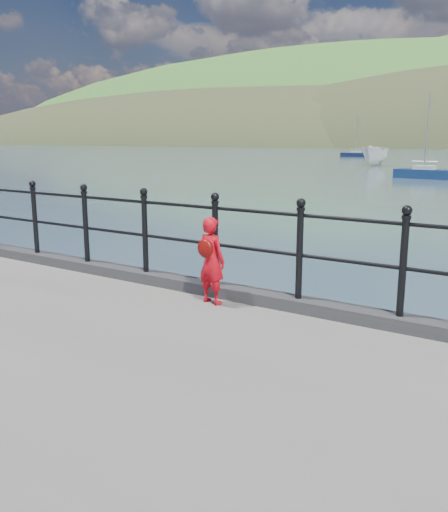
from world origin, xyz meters
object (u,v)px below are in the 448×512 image
Objects in this scene: railing at (178,229)px; launch_white at (375,156)px; child at (211,260)px; sailboat_port at (424,174)px; sailboat_left at (356,155)px.

railing is 3.09× the size of launch_white.
sailboat_port is at bearing -71.79° from child.
sailboat_port is at bearing 98.57° from railing.
railing is 85.35m from sailboat_left.
sailboat_port is (21.19, -43.70, 0.00)m from sailboat_left.
sailboat_port reaches higher than launch_white.
child is (0.77, -0.34, -0.27)m from railing.
railing is 55.95m from launch_white.
sailboat_left is (-27.59, 81.35, -1.21)m from child.
child is at bearing -74.06° from sailboat_port.
child is 0.19× the size of launch_white.
sailboat_left is at bearing 111.18° from launch_white.
sailboat_left reaches higher than sailboat_port.
launch_white is (-14.83, 53.94, -0.69)m from railing.
child is at bearing -23.66° from railing.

